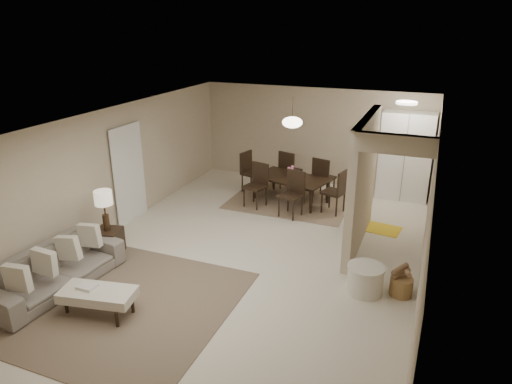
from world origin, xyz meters
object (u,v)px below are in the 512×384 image
at_px(sofa, 55,270).
at_px(round_pouf, 365,279).
at_px(side_table, 109,242).
at_px(dining_table, 290,190).
at_px(pantry_cabinet, 405,156).
at_px(wicker_basket, 401,286).
at_px(ottoman_bench, 98,295).

height_order(sofa, round_pouf, sofa).
relative_size(side_table, dining_table, 0.29).
bearing_deg(pantry_cabinet, sofa, -127.34).
bearing_deg(sofa, dining_table, -20.41).
bearing_deg(wicker_basket, dining_table, 131.90).
bearing_deg(side_table, pantry_cabinet, 46.68).
bearing_deg(side_table, ottoman_bench, -55.82).
xyz_separation_m(wicker_basket, dining_table, (-2.84, 3.17, 0.15)).
distance_m(sofa, round_pouf, 4.97).
bearing_deg(pantry_cabinet, dining_table, -152.57).
relative_size(round_pouf, wicker_basket, 1.66).
bearing_deg(side_table, wicker_basket, 6.63).
bearing_deg(wicker_basket, round_pouf, -166.65).
height_order(sofa, ottoman_bench, sofa).
height_order(ottoman_bench, side_table, side_table).
bearing_deg(side_table, dining_table, 58.54).
height_order(ottoman_bench, wicker_basket, ottoman_bench).
relative_size(sofa, side_table, 4.64).
bearing_deg(sofa, round_pouf, -64.96).
distance_m(sofa, wicker_basket, 5.52).
height_order(pantry_cabinet, sofa, pantry_cabinet).
distance_m(ottoman_bench, round_pouf, 4.09).
xyz_separation_m(side_table, dining_table, (2.31, 3.77, 0.06)).
height_order(pantry_cabinet, dining_table, pantry_cabinet).
distance_m(ottoman_bench, side_table, 1.88).
bearing_deg(pantry_cabinet, wicker_basket, -84.85).
xyz_separation_m(pantry_cabinet, dining_table, (-2.44, -1.27, -0.75)).
distance_m(pantry_cabinet, dining_table, 2.85).
bearing_deg(ottoman_bench, side_table, 113.40).
bearing_deg(wicker_basket, ottoman_bench, -152.25).
bearing_deg(dining_table, ottoman_bench, -88.37).
xyz_separation_m(side_table, wicker_basket, (5.15, 0.60, -0.10)).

